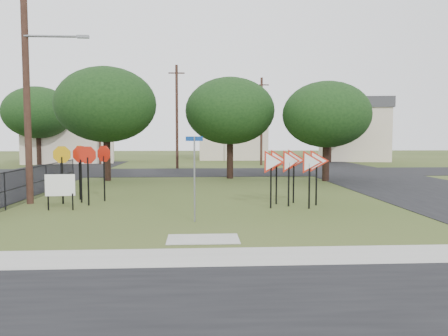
# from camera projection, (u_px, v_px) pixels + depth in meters

# --- Properties ---
(ground) EXTENTS (140.00, 140.00, 0.00)m
(ground) POSITION_uv_depth(u_px,v_px,m) (202.00, 223.00, 14.54)
(ground) COLOR #36461A
(sidewalk) EXTENTS (30.00, 1.60, 0.02)m
(sidewalk) POSITION_uv_depth(u_px,v_px,m) (204.00, 257.00, 10.36)
(sidewalk) COLOR #9E9D95
(sidewalk) RESTS_ON ground
(planting_strip) EXTENTS (30.00, 0.80, 0.02)m
(planting_strip) POSITION_uv_depth(u_px,v_px,m) (205.00, 273.00, 9.17)
(planting_strip) COLOR #36461A
(planting_strip) RESTS_ON ground
(street_right) EXTENTS (8.00, 50.00, 0.02)m
(street_right) POSITION_uv_depth(u_px,v_px,m) (409.00, 186.00, 25.19)
(street_right) COLOR black
(street_right) RESTS_ON ground
(street_far) EXTENTS (60.00, 8.00, 0.02)m
(street_far) POSITION_uv_depth(u_px,v_px,m) (200.00, 172.00, 34.45)
(street_far) COLOR black
(street_far) RESTS_ON ground
(curb_pad) EXTENTS (2.00, 1.20, 0.02)m
(curb_pad) POSITION_uv_depth(u_px,v_px,m) (203.00, 239.00, 12.15)
(curb_pad) COLOR #9E9D95
(curb_pad) RESTS_ON ground
(street_name_sign) EXTENTS (0.57, 0.19, 2.87)m
(street_name_sign) POSITION_uv_depth(u_px,v_px,m) (194.00, 173.00, 14.57)
(street_name_sign) COLOR gray
(street_name_sign) RESTS_ON ground
(stop_sign_cluster) EXTENTS (2.32, 2.06, 2.48)m
(stop_sign_cluster) POSITION_uv_depth(u_px,v_px,m) (83.00, 160.00, 18.79)
(stop_sign_cluster) COLOR black
(stop_sign_cluster) RESTS_ON ground
(yield_sign_cluster) EXTENTS (3.04, 2.00, 2.37)m
(yield_sign_cluster) POSITION_uv_depth(u_px,v_px,m) (293.00, 164.00, 17.88)
(yield_sign_cluster) COLOR black
(yield_sign_cluster) RESTS_ON ground
(info_board) EXTENTS (1.12, 0.13, 1.40)m
(info_board) POSITION_uv_depth(u_px,v_px,m) (60.00, 186.00, 16.89)
(info_board) COLOR black
(info_board) RESTS_ON ground
(utility_pole_main) EXTENTS (3.55, 0.33, 10.00)m
(utility_pole_main) POSITION_uv_depth(u_px,v_px,m) (28.00, 80.00, 18.22)
(utility_pole_main) COLOR #40271D
(utility_pole_main) RESTS_ON ground
(far_pole_a) EXTENTS (1.40, 0.24, 9.00)m
(far_pole_a) POSITION_uv_depth(u_px,v_px,m) (177.00, 116.00, 37.98)
(far_pole_a) COLOR #40271D
(far_pole_a) RESTS_ON ground
(far_pole_b) EXTENTS (1.40, 0.24, 8.50)m
(far_pole_b) POSITION_uv_depth(u_px,v_px,m) (261.00, 121.00, 42.44)
(far_pole_b) COLOR #40271D
(far_pole_b) RESTS_ON ground
(far_pole_c) EXTENTS (1.40, 0.24, 9.00)m
(far_pole_c) POSITION_uv_depth(u_px,v_px,m) (99.00, 119.00, 43.49)
(far_pole_c) COLOR #40271D
(far_pole_c) RESTS_ON ground
(fence_run) EXTENTS (0.05, 11.55, 1.50)m
(fence_run) POSITION_uv_depth(u_px,v_px,m) (38.00, 181.00, 20.27)
(fence_run) COLOR black
(fence_run) RESTS_ON ground
(house_left) EXTENTS (10.58, 8.88, 7.20)m
(house_left) POSITION_uv_depth(u_px,v_px,m) (71.00, 129.00, 47.31)
(house_left) COLOR beige
(house_left) RESTS_ON ground
(house_mid) EXTENTS (8.40, 8.40, 6.20)m
(house_mid) POSITION_uv_depth(u_px,v_px,m) (232.00, 134.00, 54.36)
(house_mid) COLOR beige
(house_mid) RESTS_ON ground
(house_right) EXTENTS (8.30, 8.30, 7.20)m
(house_right) POSITION_uv_depth(u_px,v_px,m) (353.00, 129.00, 51.15)
(house_right) COLOR beige
(house_right) RESTS_ON ground
(tree_near_left) EXTENTS (6.40, 6.40, 7.27)m
(tree_near_left) POSITION_uv_depth(u_px,v_px,m) (106.00, 105.00, 27.78)
(tree_near_left) COLOR black
(tree_near_left) RESTS_ON ground
(tree_near_mid) EXTENTS (6.00, 6.00, 6.80)m
(tree_near_mid) POSITION_uv_depth(u_px,v_px,m) (230.00, 111.00, 29.26)
(tree_near_mid) COLOR black
(tree_near_mid) RESTS_ON ground
(tree_near_right) EXTENTS (5.60, 5.60, 6.33)m
(tree_near_right) POSITION_uv_depth(u_px,v_px,m) (327.00, 115.00, 27.64)
(tree_near_right) COLOR black
(tree_near_right) RESTS_ON ground
(tree_far_left) EXTENTS (6.80, 6.80, 7.73)m
(tree_far_left) POSITION_uv_depth(u_px,v_px,m) (38.00, 113.00, 43.10)
(tree_far_left) COLOR black
(tree_far_left) RESTS_ON ground
(tree_far_right) EXTENTS (6.00, 6.00, 6.80)m
(tree_far_right) POSITION_uv_depth(u_px,v_px,m) (330.00, 120.00, 46.87)
(tree_far_right) COLOR black
(tree_far_right) RESTS_ON ground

